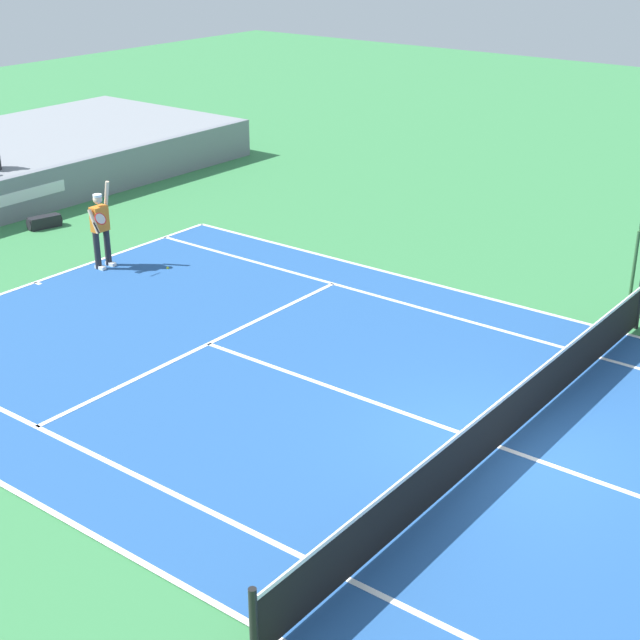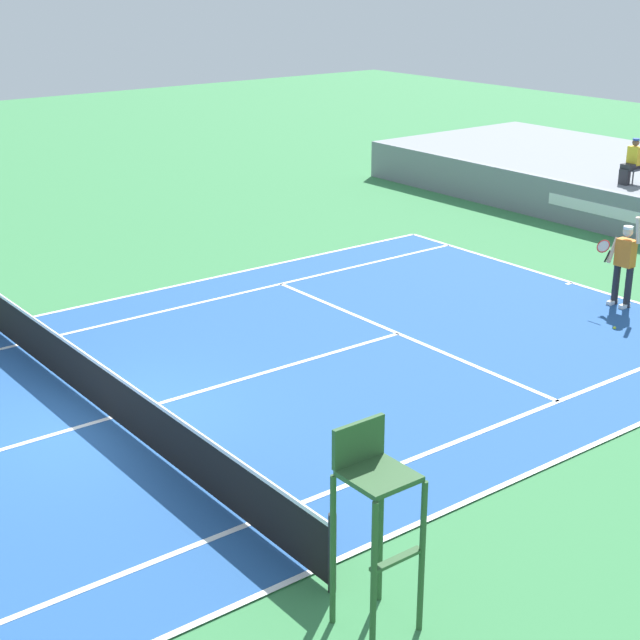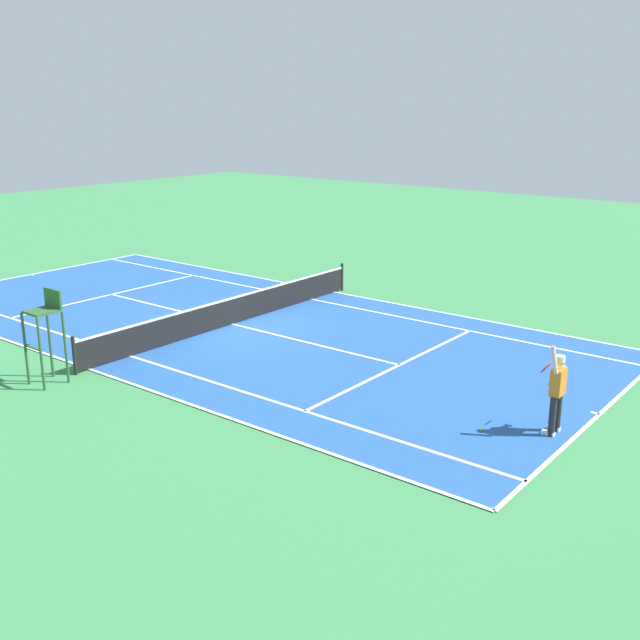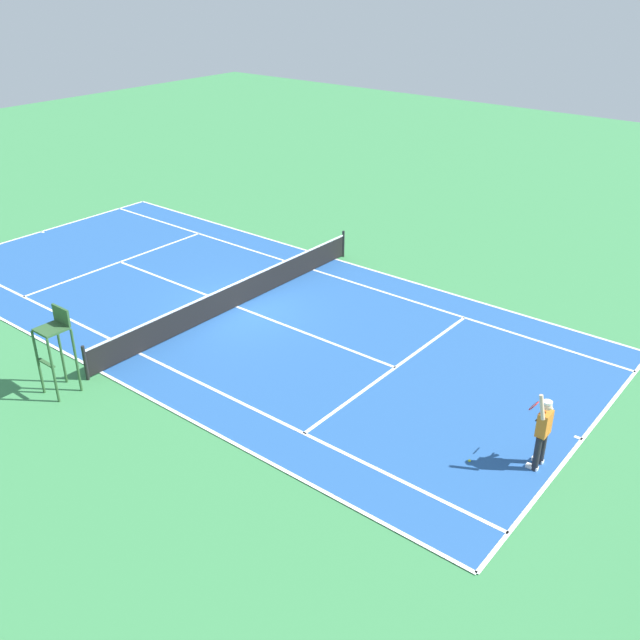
% 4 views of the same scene
% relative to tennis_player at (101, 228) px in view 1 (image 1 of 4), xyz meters
% --- Properties ---
extents(ground_plane, '(80.00, 80.00, 0.00)m').
position_rel_tennis_player_xyz_m(ground_plane, '(-1.66, -11.43, -0.99)').
color(ground_plane, '#387F47').
extents(court, '(11.08, 23.88, 0.03)m').
position_rel_tennis_player_xyz_m(court, '(-1.66, -11.43, -0.98)').
color(court, '#235193').
rests_on(court, ground).
extents(net, '(11.98, 0.10, 1.07)m').
position_rel_tennis_player_xyz_m(net, '(-1.66, -11.43, -0.47)').
color(net, black).
rests_on(net, ground).
extents(tennis_player, '(0.76, 0.63, 2.08)m').
position_rel_tennis_player_xyz_m(tennis_player, '(0.00, 0.00, 0.00)').
color(tennis_player, '#232328').
rests_on(tennis_player, ground).
extents(tennis_ball, '(0.07, 0.07, 0.07)m').
position_rel_tennis_player_xyz_m(tennis_ball, '(0.84, -1.30, -0.96)').
color(tennis_ball, '#D1E533').
rests_on(tennis_ball, ground).
extents(equipment_bag, '(0.95, 0.52, 0.32)m').
position_rel_tennis_player_xyz_m(equipment_bag, '(1.09, 3.67, -0.83)').
color(equipment_bag, black).
rests_on(equipment_bag, ground).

